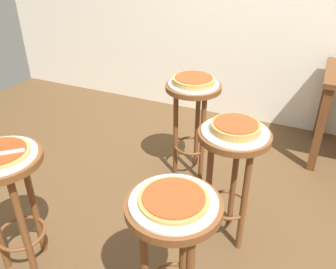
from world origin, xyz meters
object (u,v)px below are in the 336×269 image
at_px(serving_plate_leftside, 235,132).
at_px(pizza_leftside, 236,127).
at_px(stool_foreground, 9,189).
at_px(stool_rear, 193,110).
at_px(stool_middle, 172,239).
at_px(stool_leftside, 232,163).
at_px(serving_plate_middle, 173,202).
at_px(serving_plate_rear, 194,84).
at_px(pizza_rear, 194,80).
at_px(pizza_middle, 173,198).

height_order(serving_plate_leftside, pizza_leftside, pizza_leftside).
xyz_separation_m(stool_foreground, stool_rear, (0.52, 1.21, 0.00)).
relative_size(stool_middle, stool_leftside, 1.00).
bearing_deg(serving_plate_middle, pizza_leftside, 82.85).
bearing_deg(stool_foreground, serving_plate_leftside, 35.32).
relative_size(stool_foreground, pizza_leftside, 2.82).
xyz_separation_m(stool_middle, stool_rear, (-0.35, 1.18, 0.00)).
bearing_deg(serving_plate_rear, serving_plate_leftside, -51.18).
height_order(serving_plate_middle, serving_plate_rear, same).
relative_size(pizza_leftside, pizza_rear, 0.90).
distance_m(serving_plate_middle, pizza_middle, 0.02).
distance_m(serving_plate_leftside, pizza_leftside, 0.03).
distance_m(serving_plate_leftside, pizza_rear, 0.69).
xyz_separation_m(stool_foreground, serving_plate_middle, (0.87, 0.03, 0.20)).
relative_size(stool_leftside, pizza_leftside, 2.82).
distance_m(stool_rear, pizza_rear, 0.23).
relative_size(stool_middle, pizza_leftside, 2.82).
bearing_deg(pizza_leftside, serving_plate_middle, -97.15).
distance_m(stool_foreground, pizza_leftside, 1.19).
bearing_deg(pizza_middle, serving_plate_middle, 0.00).
xyz_separation_m(pizza_leftside, stool_rear, (-0.43, 0.54, -0.23)).
bearing_deg(stool_middle, stool_leftside, 82.85).
height_order(stool_foreground, pizza_middle, pizza_middle).
xyz_separation_m(serving_plate_middle, serving_plate_leftside, (0.08, 0.64, 0.00)).
height_order(pizza_middle, serving_plate_leftside, pizza_middle).
bearing_deg(stool_foreground, stool_leftside, 35.32).
bearing_deg(serving_plate_middle, stool_rear, 106.61).
bearing_deg(stool_middle, pizza_leftside, 82.85).
relative_size(stool_foreground, serving_plate_rear, 2.11).
xyz_separation_m(pizza_middle, stool_rear, (-0.35, 1.18, -0.22)).
height_order(serving_plate_middle, serving_plate_leftside, same).
relative_size(stool_leftside, serving_plate_rear, 2.11).
height_order(stool_rear, serving_plate_rear, serving_plate_rear).
bearing_deg(stool_middle, stool_rear, 106.61).
bearing_deg(serving_plate_rear, pizza_leftside, -51.18).
bearing_deg(stool_foreground, serving_plate_rear, 66.77).
height_order(pizza_middle, pizza_rear, pizza_rear).
xyz_separation_m(pizza_middle, pizza_leftside, (0.08, 0.64, 0.01)).
bearing_deg(pizza_rear, stool_rear, 90.00).
bearing_deg(pizza_middle, stool_middle, 91.34).
bearing_deg(stool_middle, stool_foreground, -177.83).
distance_m(stool_middle, serving_plate_middle, 0.20).
height_order(pizza_leftside, serving_plate_rear, pizza_leftside).
bearing_deg(stool_leftside, stool_middle, -97.15).
distance_m(stool_middle, stool_rear, 1.23).
distance_m(serving_plate_middle, stool_leftside, 0.68).
xyz_separation_m(pizza_middle, stool_leftside, (0.08, 0.64, -0.22)).
relative_size(serving_plate_rear, pizza_rear, 1.20).
xyz_separation_m(stool_foreground, pizza_rear, (0.52, 1.21, 0.23)).
bearing_deg(pizza_leftside, pizza_middle, -97.15).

